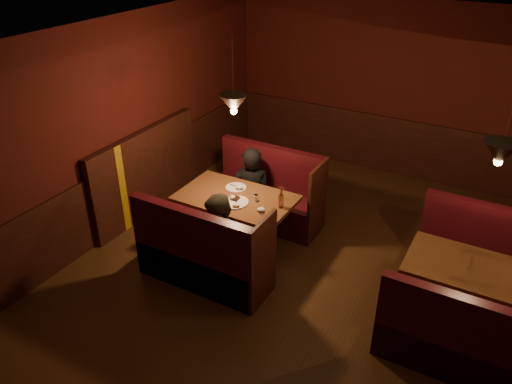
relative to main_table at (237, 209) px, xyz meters
The scene contains 9 objects.
room 1.07m from the main_table, 10.07° to the right, with size 6.02×7.02×2.92m.
main_table is the anchor object (origin of this frame).
main_bench_far 0.89m from the main_table, 88.89° to the left, with size 1.64×0.59×1.12m.
main_bench_near 0.89m from the main_table, 88.90° to the right, with size 1.64×0.59×1.12m.
second_table 2.86m from the main_table, ahead, with size 1.30×0.83×0.73m.
second_bench_far 3.02m from the main_table, 15.72° to the left, with size 1.44×0.54×1.03m.
second_bench_near 3.00m from the main_table, 14.34° to the right, with size 1.44×0.54×1.03m.
diner_a 0.64m from the main_table, 101.95° to the left, with size 0.58×0.38×1.58m, color black.
diner_b 0.68m from the main_table, 74.50° to the right, with size 0.74×0.57×1.51m, color #332E21.
Camera 1 is at (1.70, -4.52, 3.99)m, focal length 35.00 mm.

